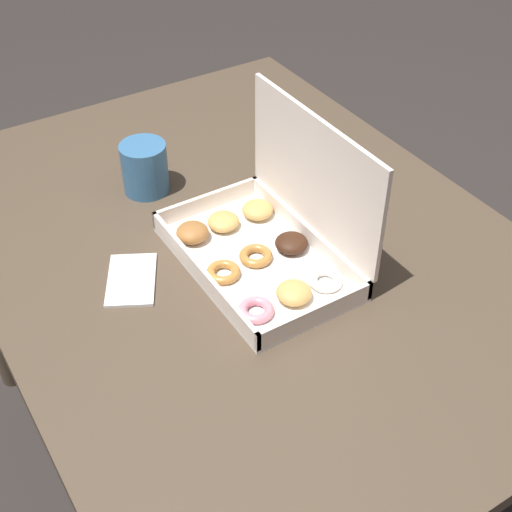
# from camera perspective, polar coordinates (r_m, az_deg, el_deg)

# --- Properties ---
(ground_plane) EXTENTS (8.00, 8.00, 0.00)m
(ground_plane) POSITION_cam_1_polar(r_m,az_deg,el_deg) (1.85, -0.72, -16.32)
(ground_plane) COLOR #2D2826
(dining_table) EXTENTS (1.26, 0.92, 0.72)m
(dining_table) POSITION_cam_1_polar(r_m,az_deg,el_deg) (1.37, -0.93, -1.54)
(dining_table) COLOR #4C3D2D
(dining_table) RESTS_ON ground_plane
(donut_box) EXTENTS (0.37, 0.23, 0.26)m
(donut_box) POSITION_cam_1_polar(r_m,az_deg,el_deg) (1.24, 1.26, 1.94)
(donut_box) COLOR white
(donut_box) RESTS_ON dining_table
(coffee_mug) EXTENTS (0.09, 0.09, 0.10)m
(coffee_mug) POSITION_cam_1_polar(r_m,az_deg,el_deg) (1.43, -8.90, 7.04)
(coffee_mug) COLOR teal
(coffee_mug) RESTS_ON dining_table
(paper_napkin) EXTENTS (0.15, 0.13, 0.01)m
(paper_napkin) POSITION_cam_1_polar(r_m,az_deg,el_deg) (1.24, -9.94, -1.88)
(paper_napkin) COLOR white
(paper_napkin) RESTS_ON dining_table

